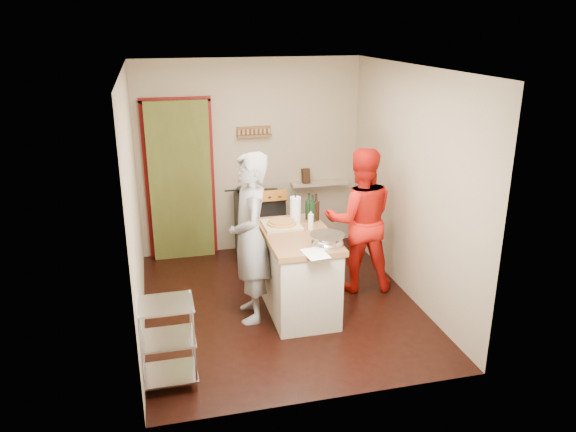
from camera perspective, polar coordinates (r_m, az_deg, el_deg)
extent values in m
plane|color=black|center=(6.44, -0.78, -8.90)|extent=(3.50, 3.50, 0.00)
cube|color=gray|center=(7.60, -3.85, 5.97)|extent=(3.00, 0.04, 2.60)
cube|color=#565B23|center=(7.61, -10.95, 3.73)|extent=(0.80, 0.40, 2.10)
cube|color=maroon|center=(7.53, -14.10, 3.35)|extent=(0.06, 0.06, 2.10)
cube|color=maroon|center=(7.57, -7.74, 3.84)|extent=(0.06, 0.06, 2.10)
cube|color=maroon|center=(7.33, -11.43, 11.52)|extent=(0.90, 0.06, 0.06)
cube|color=brown|center=(7.50, -3.45, 8.14)|extent=(0.46, 0.09, 0.03)
cube|color=brown|center=(7.52, -3.52, 8.65)|extent=(0.46, 0.02, 0.12)
cube|color=olive|center=(7.48, -3.46, 8.56)|extent=(0.42, 0.04, 0.07)
cube|color=gray|center=(7.82, 3.23, 3.34)|extent=(0.80, 0.18, 0.04)
cube|color=black|center=(7.73, 1.82, 4.10)|extent=(0.10, 0.14, 0.22)
cube|color=gray|center=(5.80, -15.42, 1.12)|extent=(0.04, 3.50, 2.60)
cube|color=gray|center=(6.43, 12.31, 3.12)|extent=(0.04, 3.50, 2.60)
cube|color=white|center=(5.70, -0.90, 14.94)|extent=(3.00, 3.50, 0.02)
cube|color=black|center=(7.56, -2.89, -1.19)|extent=(0.60, 0.55, 0.80)
cube|color=black|center=(7.43, -2.95, 1.92)|extent=(0.60, 0.55, 0.06)
cube|color=brown|center=(7.14, -2.53, 1.96)|extent=(0.60, 0.15, 0.17)
cylinder|color=black|center=(7.50, -4.27, 2.67)|extent=(0.26, 0.26, 0.05)
cylinder|color=silver|center=(4.92, -14.68, -13.83)|extent=(0.02, 0.02, 0.80)
cylinder|color=silver|center=(4.92, -9.42, -13.42)|extent=(0.02, 0.02, 0.80)
cylinder|color=silver|center=(5.23, -14.68, -11.72)|extent=(0.02, 0.02, 0.80)
cylinder|color=silver|center=(5.23, -9.77, -11.33)|extent=(0.02, 0.02, 0.80)
cube|color=silver|center=(5.23, -11.90, -15.35)|extent=(0.48, 0.40, 0.02)
cube|color=silver|center=(5.05, -12.18, -12.07)|extent=(0.48, 0.40, 0.02)
cube|color=silver|center=(4.89, -12.45, -8.75)|extent=(0.48, 0.40, 0.02)
cube|color=#BDB5A0|center=(6.13, 1.02, -5.98)|extent=(0.65, 1.14, 0.85)
cube|color=brown|center=(5.96, 1.05, -2.04)|extent=(0.71, 1.20, 0.06)
cube|color=#D3B780|center=(6.15, -0.67, -0.91)|extent=(0.40, 0.40, 0.02)
cylinder|color=#C98C3E|center=(6.14, -0.67, -0.69)|extent=(0.32, 0.32, 0.02)
ellipsoid|color=silver|center=(5.63, 3.97, -2.43)|extent=(0.35, 0.35, 0.11)
cylinder|color=white|center=(6.26, 0.76, 0.69)|extent=(0.12, 0.12, 0.28)
cylinder|color=silver|center=(6.03, 2.32, -0.60)|extent=(0.06, 0.06, 0.17)
cube|color=white|center=(5.44, 2.80, -3.84)|extent=(0.24, 0.32, 0.00)
cylinder|color=black|center=(6.33, 2.12, 1.02)|extent=(0.08, 0.08, 0.31)
cylinder|color=black|center=(6.30, 2.87, 0.92)|extent=(0.08, 0.08, 0.31)
cylinder|color=black|center=(6.26, 2.53, 0.82)|extent=(0.08, 0.08, 0.31)
imported|color=#BDBCC2|center=(5.82, -3.86, -2.29)|extent=(0.47, 0.68, 1.81)
imported|color=red|center=(6.56, 7.31, -0.40)|extent=(0.93, 0.78, 1.70)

